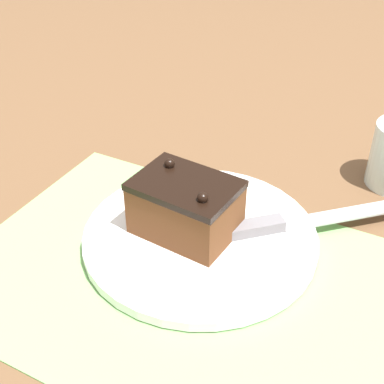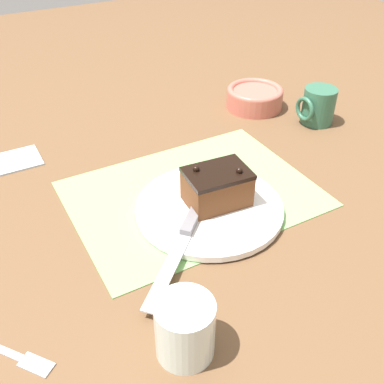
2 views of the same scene
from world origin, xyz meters
name	(u,v)px [view 1 (image 1 of 2)]	position (x,y,z in m)	size (l,w,h in m)	color
ground_plane	(174,277)	(0.00, 0.00, 0.00)	(3.00, 3.00, 0.00)	brown
placemat_woven	(174,275)	(0.00, 0.00, 0.00)	(0.46, 0.34, 0.00)	#7AB266
cake_plate	(204,238)	(0.00, 0.06, 0.01)	(0.27, 0.27, 0.01)	white
chocolate_cake	(186,207)	(-0.02, 0.06, 0.05)	(0.12, 0.09, 0.08)	brown
serving_knife	(284,223)	(0.08, 0.12, 0.02)	(0.19, 0.18, 0.01)	slate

